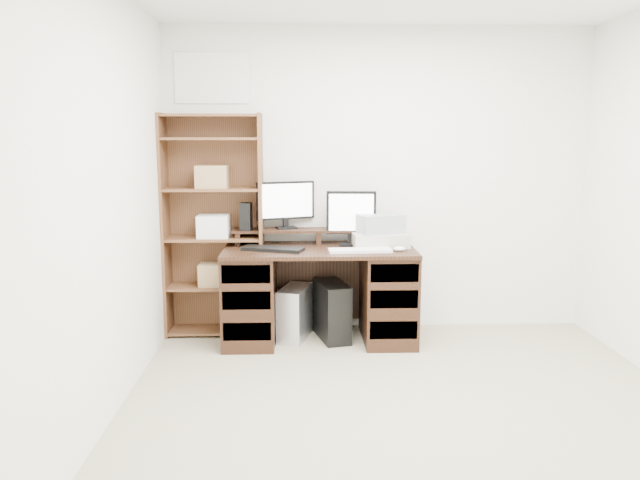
{
  "coord_description": "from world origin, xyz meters",
  "views": [
    {
      "loc": [
        -0.65,
        -3.18,
        1.63
      ],
      "look_at": [
        -0.5,
        1.43,
        0.85
      ],
      "focal_mm": 35.0,
      "sensor_mm": 36.0,
      "label": 1
    }
  ],
  "objects_px": {
    "tower_silver": "(295,313)",
    "printer": "(379,239)",
    "monitor_wide": "(286,202)",
    "tower_black": "(332,311)",
    "monitor_small": "(351,216)",
    "desk": "(319,292)",
    "bookshelf": "(214,224)"
  },
  "relations": [
    {
      "from": "desk",
      "to": "bookshelf",
      "type": "distance_m",
      "value": 1.02
    },
    {
      "from": "printer",
      "to": "bookshelf",
      "type": "bearing_deg",
      "value": 170.39
    },
    {
      "from": "monitor_wide",
      "to": "monitor_small",
      "type": "relative_size",
      "value": 1.08
    },
    {
      "from": "printer",
      "to": "bookshelf",
      "type": "height_order",
      "value": "bookshelf"
    },
    {
      "from": "desk",
      "to": "monitor_small",
      "type": "bearing_deg",
      "value": 26.02
    },
    {
      "from": "monitor_small",
      "to": "printer",
      "type": "distance_m",
      "value": 0.29
    },
    {
      "from": "monitor_small",
      "to": "bookshelf",
      "type": "relative_size",
      "value": 0.24
    },
    {
      "from": "monitor_wide",
      "to": "printer",
      "type": "distance_m",
      "value": 0.82
    },
    {
      "from": "monitor_small",
      "to": "tower_silver",
      "type": "bearing_deg",
      "value": -164.53
    },
    {
      "from": "printer",
      "to": "tower_black",
      "type": "bearing_deg",
      "value": -176.63
    },
    {
      "from": "desk",
      "to": "monitor_small",
      "type": "distance_m",
      "value": 0.67
    },
    {
      "from": "monitor_wide",
      "to": "tower_black",
      "type": "bearing_deg",
      "value": -50.52
    },
    {
      "from": "monitor_wide",
      "to": "monitor_small",
      "type": "distance_m",
      "value": 0.55
    },
    {
      "from": "printer",
      "to": "tower_silver",
      "type": "distance_m",
      "value": 0.9
    },
    {
      "from": "desk",
      "to": "tower_black",
      "type": "height_order",
      "value": "desk"
    },
    {
      "from": "tower_silver",
      "to": "monitor_small",
      "type": "bearing_deg",
      "value": 26.92
    },
    {
      "from": "monitor_wide",
      "to": "tower_silver",
      "type": "xyz_separation_m",
      "value": [
        0.07,
        -0.22,
        -0.87
      ]
    },
    {
      "from": "tower_silver",
      "to": "printer",
      "type": "bearing_deg",
      "value": 18.72
    },
    {
      "from": "monitor_small",
      "to": "bookshelf",
      "type": "height_order",
      "value": "bookshelf"
    },
    {
      "from": "printer",
      "to": "desk",
      "type": "bearing_deg",
      "value": -175.03
    },
    {
      "from": "desk",
      "to": "printer",
      "type": "relative_size",
      "value": 3.45
    },
    {
      "from": "tower_black",
      "to": "bookshelf",
      "type": "bearing_deg",
      "value": 155.53
    },
    {
      "from": "desk",
      "to": "printer",
      "type": "height_order",
      "value": "printer"
    },
    {
      "from": "monitor_wide",
      "to": "tower_black",
      "type": "xyz_separation_m",
      "value": [
        0.37,
        -0.23,
        -0.85
      ]
    },
    {
      "from": "monitor_small",
      "to": "tower_silver",
      "type": "height_order",
      "value": "monitor_small"
    },
    {
      "from": "bookshelf",
      "to": "tower_black",
      "type": "bearing_deg",
      "value": -11.04
    },
    {
      "from": "printer",
      "to": "tower_black",
      "type": "distance_m",
      "value": 0.69
    },
    {
      "from": "printer",
      "to": "tower_silver",
      "type": "height_order",
      "value": "printer"
    },
    {
      "from": "desk",
      "to": "bookshelf",
      "type": "height_order",
      "value": "bookshelf"
    },
    {
      "from": "printer",
      "to": "monitor_wide",
      "type": "bearing_deg",
      "value": 162.94
    },
    {
      "from": "monitor_wide",
      "to": "bookshelf",
      "type": "relative_size",
      "value": 0.26
    },
    {
      "from": "tower_black",
      "to": "desk",
      "type": "bearing_deg",
      "value": -179.04
    }
  ]
}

